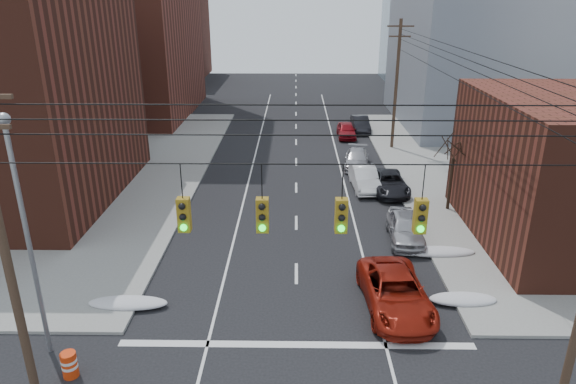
{
  "coord_description": "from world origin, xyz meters",
  "views": [
    {
      "loc": [
        -0.1,
        -10.11,
        12.87
      ],
      "look_at": [
        -0.46,
        15.38,
        3.0
      ],
      "focal_mm": 32.0,
      "sensor_mm": 36.0,
      "label": 1
    }
  ],
  "objects_px": {
    "parked_car_d": "(357,159)",
    "parked_car_e": "(346,130)",
    "parked_car_a": "(405,228)",
    "parked_car_c": "(389,183)",
    "parked_car_b": "(364,178)",
    "parked_car_f": "(360,124)",
    "lot_car_b": "(75,176)",
    "construction_barrel": "(69,364)",
    "lot_car_c": "(37,197)",
    "lot_car_a": "(94,181)",
    "red_pickup": "(396,292)",
    "lot_car_d": "(78,162)"
  },
  "relations": [
    {
      "from": "red_pickup",
      "to": "parked_car_d",
      "type": "bearing_deg",
      "value": 85.31
    },
    {
      "from": "parked_car_e",
      "to": "lot_car_d",
      "type": "relative_size",
      "value": 1.05
    },
    {
      "from": "parked_car_f",
      "to": "lot_car_b",
      "type": "relative_size",
      "value": 0.87
    },
    {
      "from": "parked_car_a",
      "to": "parked_car_b",
      "type": "height_order",
      "value": "parked_car_a"
    },
    {
      "from": "parked_car_a",
      "to": "lot_car_c",
      "type": "bearing_deg",
      "value": 173.41
    },
    {
      "from": "parked_car_a",
      "to": "lot_car_c",
      "type": "distance_m",
      "value": 22.8
    },
    {
      "from": "parked_car_d",
      "to": "parked_car_e",
      "type": "height_order",
      "value": "parked_car_e"
    },
    {
      "from": "lot_car_a",
      "to": "parked_car_c",
      "type": "bearing_deg",
      "value": -113.69
    },
    {
      "from": "lot_car_a",
      "to": "lot_car_b",
      "type": "xyz_separation_m",
      "value": [
        -1.57,
        0.65,
        0.1
      ]
    },
    {
      "from": "lot_car_a",
      "to": "construction_barrel",
      "type": "relative_size",
      "value": 3.81
    },
    {
      "from": "red_pickup",
      "to": "lot_car_a",
      "type": "height_order",
      "value": "red_pickup"
    },
    {
      "from": "parked_car_a",
      "to": "parked_car_e",
      "type": "xyz_separation_m",
      "value": [
        -1.24,
        21.98,
        -0.07
      ]
    },
    {
      "from": "parked_car_a",
      "to": "parked_car_c",
      "type": "bearing_deg",
      "value": 90.87
    },
    {
      "from": "red_pickup",
      "to": "construction_barrel",
      "type": "relative_size",
      "value": 5.77
    },
    {
      "from": "red_pickup",
      "to": "parked_car_a",
      "type": "height_order",
      "value": "red_pickup"
    },
    {
      "from": "parked_car_c",
      "to": "lot_car_c",
      "type": "xyz_separation_m",
      "value": [
        -22.8,
        -3.44,
        0.17
      ]
    },
    {
      "from": "parked_car_b",
      "to": "parked_car_d",
      "type": "relative_size",
      "value": 1.02
    },
    {
      "from": "red_pickup",
      "to": "parked_car_f",
      "type": "bearing_deg",
      "value": 82.9
    },
    {
      "from": "red_pickup",
      "to": "parked_car_d",
      "type": "xyz_separation_m",
      "value": [
        0.51,
        19.69,
        -0.13
      ]
    },
    {
      "from": "parked_car_a",
      "to": "parked_car_c",
      "type": "distance_m",
      "value": 7.48
    },
    {
      "from": "parked_car_c",
      "to": "construction_barrel",
      "type": "relative_size",
      "value": 5.01
    },
    {
      "from": "lot_car_d",
      "to": "parked_car_e",
      "type": "bearing_deg",
      "value": -40.16
    },
    {
      "from": "parked_car_a",
      "to": "parked_car_f",
      "type": "xyz_separation_m",
      "value": [
        0.36,
        24.35,
        -0.03
      ]
    },
    {
      "from": "lot_car_c",
      "to": "parked_car_f",
      "type": "bearing_deg",
      "value": -41.76
    },
    {
      "from": "parked_car_b",
      "to": "construction_barrel",
      "type": "relative_size",
      "value": 4.7
    },
    {
      "from": "lot_car_a",
      "to": "lot_car_d",
      "type": "distance_m",
      "value": 5.09
    },
    {
      "from": "parked_car_a",
      "to": "parked_car_d",
      "type": "distance_m",
      "value": 13.09
    },
    {
      "from": "parked_car_d",
      "to": "lot_car_d",
      "type": "xyz_separation_m",
      "value": [
        -21.63,
        -1.5,
        0.16
      ]
    },
    {
      "from": "parked_car_e",
      "to": "lot_car_c",
      "type": "relative_size",
      "value": 0.85
    },
    {
      "from": "lot_car_c",
      "to": "parked_car_b",
      "type": "bearing_deg",
      "value": -72.48
    },
    {
      "from": "parked_car_f",
      "to": "lot_car_d",
      "type": "relative_size",
      "value": 1.15
    },
    {
      "from": "parked_car_f",
      "to": "parked_car_b",
      "type": "bearing_deg",
      "value": -96.59
    },
    {
      "from": "parked_car_e",
      "to": "lot_car_d",
      "type": "bearing_deg",
      "value": -154.32
    },
    {
      "from": "parked_car_f",
      "to": "parked_car_d",
      "type": "bearing_deg",
      "value": -99.0
    },
    {
      "from": "parked_car_e",
      "to": "lot_car_b",
      "type": "relative_size",
      "value": 0.8
    },
    {
      "from": "parked_car_b",
      "to": "lot_car_c",
      "type": "height_order",
      "value": "lot_car_c"
    },
    {
      "from": "parked_car_a",
      "to": "parked_car_e",
      "type": "relative_size",
      "value": 1.1
    },
    {
      "from": "lot_car_b",
      "to": "lot_car_d",
      "type": "xyz_separation_m",
      "value": [
        -1.27,
        3.58,
        -0.05
      ]
    },
    {
      "from": "parked_car_b",
      "to": "parked_car_f",
      "type": "distance_m",
      "value": 16.28
    },
    {
      "from": "parked_car_c",
      "to": "parked_car_e",
      "type": "height_order",
      "value": "parked_car_e"
    },
    {
      "from": "lot_car_c",
      "to": "construction_barrel",
      "type": "bearing_deg",
      "value": -144.84
    },
    {
      "from": "parked_car_d",
      "to": "lot_car_a",
      "type": "height_order",
      "value": "lot_car_a"
    },
    {
      "from": "lot_car_d",
      "to": "red_pickup",
      "type": "bearing_deg",
      "value": -106.69
    },
    {
      "from": "lot_car_b",
      "to": "parked_car_b",
      "type": "bearing_deg",
      "value": -95.73
    },
    {
      "from": "parked_car_d",
      "to": "parked_car_f",
      "type": "xyz_separation_m",
      "value": [
        1.6,
        11.32,
        0.08
      ]
    },
    {
      "from": "parked_car_c",
      "to": "lot_car_d",
      "type": "xyz_separation_m",
      "value": [
        -23.23,
        4.06,
        0.13
      ]
    },
    {
      "from": "lot_car_b",
      "to": "construction_barrel",
      "type": "relative_size",
      "value": 5.26
    },
    {
      "from": "parked_car_a",
      "to": "lot_car_c",
      "type": "height_order",
      "value": "lot_car_c"
    },
    {
      "from": "lot_car_b",
      "to": "construction_barrel",
      "type": "bearing_deg",
      "value": -165.0
    },
    {
      "from": "parked_car_c",
      "to": "parked_car_d",
      "type": "xyz_separation_m",
      "value": [
        -1.6,
        5.56,
        -0.02
      ]
    }
  ]
}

